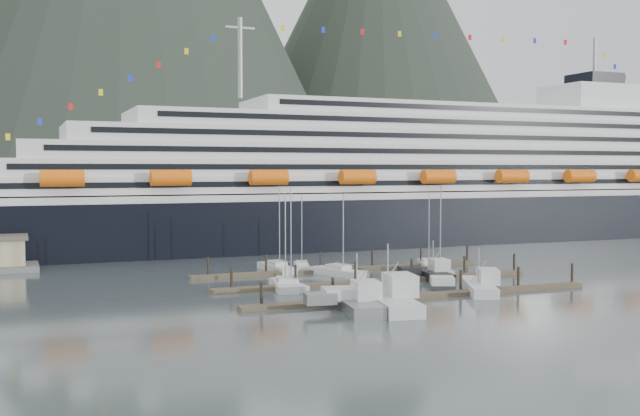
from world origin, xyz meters
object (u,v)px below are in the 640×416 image
at_px(sailboat_e, 277,268).
at_px(trawler_c, 477,285).
at_px(trawler_a, 386,299).
at_px(sailboat_d, 439,270).
at_px(sailboat_f, 302,267).
at_px(sailboat_g, 428,265).
at_px(trawler_b, 356,303).
at_px(cruise_ship, 415,187).
at_px(sailboat_b, 289,285).
at_px(sailboat_a, 285,286).
at_px(sailboat_c, 338,273).
at_px(trawler_e, 432,274).

distance_m(sailboat_e, trawler_c, 33.82).
distance_m(trawler_a, trawler_c, 17.26).
relative_size(sailboat_d, trawler_c, 1.10).
distance_m(sailboat_f, sailboat_g, 20.80).
height_order(sailboat_e, trawler_b, sailboat_e).
relative_size(cruise_ship, sailboat_b, 15.01).
relative_size(sailboat_a, sailboat_d, 0.96).
height_order(cruise_ship, sailboat_d, cruise_ship).
xyz_separation_m(sailboat_b, sailboat_c, (11.12, 8.73, 0.01)).
distance_m(sailboat_c, sailboat_f, 8.69).
height_order(sailboat_g, trawler_c, sailboat_g).
height_order(trawler_a, trawler_e, trawler_a).
bearing_deg(trawler_e, sailboat_a, 100.34).
bearing_deg(cruise_ship, sailboat_b, -133.01).
distance_m(sailboat_c, trawler_c, 23.21).
bearing_deg(trawler_a, sailboat_e, 13.09).
height_order(trawler_a, trawler_b, trawler_a).
distance_m(sailboat_d, sailboat_e, 25.23).
bearing_deg(trawler_b, sailboat_e, 5.29).
xyz_separation_m(sailboat_e, trawler_c, (17.96, -28.66, 0.41)).
distance_m(sailboat_b, trawler_c, 25.01).
bearing_deg(sailboat_a, sailboat_b, -50.93).
relative_size(cruise_ship, sailboat_a, 15.66).
relative_size(sailboat_c, trawler_a, 0.84).
bearing_deg(sailboat_f, trawler_b, -172.74).
distance_m(sailboat_f, trawler_c, 31.82).
distance_m(cruise_ship, trawler_b, 84.88).
bearing_deg(trawler_b, sailboat_f, -1.36).
relative_size(sailboat_d, sailboat_e, 1.01).
bearing_deg(sailboat_c, trawler_e, -149.71).
relative_size(cruise_ship, trawler_c, 16.63).
distance_m(cruise_ship, sailboat_b, 71.91).
relative_size(sailboat_e, trawler_c, 1.09).
distance_m(cruise_ship, trawler_e, 59.12).
xyz_separation_m(sailboat_f, trawler_b, (-6.68, -34.97, 0.51)).
distance_m(sailboat_c, sailboat_e, 10.78).
bearing_deg(trawler_b, sailboat_a, 16.76).
xyz_separation_m(cruise_ship, sailboat_e, (-44.28, -34.95, -11.62)).
bearing_deg(sailboat_e, sailboat_f, -94.71).
relative_size(sailboat_a, trawler_c, 1.06).
bearing_deg(trawler_b, sailboat_c, -10.15).
xyz_separation_m(sailboat_e, trawler_e, (18.13, -16.87, 0.40)).
relative_size(sailboat_c, sailboat_d, 0.93).
bearing_deg(sailboat_d, trawler_b, 151.61).
height_order(sailboat_f, trawler_e, sailboat_f).
height_order(cruise_ship, sailboat_b, cruise_ship).
bearing_deg(sailboat_a, cruise_ship, -31.00).
height_order(sailboat_d, trawler_e, sailboat_d).
height_order(sailboat_b, trawler_e, sailboat_b).
xyz_separation_m(sailboat_a, sailboat_e, (4.81, 17.28, -0.00)).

